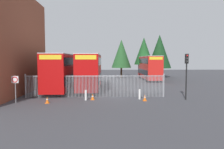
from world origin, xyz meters
TOP-DOWN VIEW (x-y plane):
  - ground_plane at (0.00, 8.00)m, footprint 100.00×100.00m
  - palisade_fence at (-1.78, 0.00)m, footprint 13.93×0.14m
  - double_decker_bus_near_gate at (-6.06, 4.91)m, footprint 2.54×10.81m
  - double_decker_bus_behind_fence_left at (-2.73, 5.68)m, footprint 2.54×10.81m
  - double_decker_bus_behind_fence_right at (7.30, 18.00)m, footprint 2.54×10.81m
  - bollard_near_left at (-2.58, -1.56)m, footprint 0.20×0.20m
  - bollard_center_front at (2.49, -1.18)m, footprint 0.20×0.20m
  - traffic_cone_by_gate at (-1.96, -1.35)m, footprint 0.34×0.34m
  - traffic_cone_mid_forecourt at (2.84, -1.99)m, footprint 0.34×0.34m
  - traffic_cone_near_kerb at (-5.77, -2.84)m, footprint 0.34×0.34m
  - speed_limit_sign_post at (-8.53, -2.67)m, footprint 0.60×0.14m
  - traffic_light_kerbside at (6.80, -1.54)m, footprint 0.28×0.33m
  - tree_tall_back at (7.17, 22.99)m, footprint 3.96×3.96m
  - tree_short_side at (2.42, 22.43)m, footprint 4.05×4.05m
  - tree_mid_row at (10.61, 23.51)m, footprint 4.95×4.95m

SIDE VIEW (x-z plane):
  - ground_plane at x=0.00m, z-range 0.00..0.00m
  - traffic_cone_by_gate at x=-1.96m, z-range -0.01..0.58m
  - traffic_cone_mid_forecourt at x=2.84m, z-range -0.01..0.58m
  - traffic_cone_near_kerb at x=-5.77m, z-range -0.01..0.58m
  - bollard_near_left at x=-2.58m, z-range 0.00..0.95m
  - bollard_center_front at x=2.49m, z-range 0.00..0.95m
  - palisade_fence at x=-1.78m, z-range 0.01..2.36m
  - speed_limit_sign_post at x=-8.53m, z-range 0.58..2.98m
  - double_decker_bus_near_gate at x=-6.06m, z-range 0.21..4.63m
  - double_decker_bus_behind_fence_left at x=-2.73m, z-range 0.21..4.63m
  - double_decker_bus_behind_fence_right at x=7.30m, z-range 0.21..4.63m
  - traffic_light_kerbside at x=6.80m, z-range 0.84..5.14m
  - tree_short_side at x=2.42m, z-range 1.05..8.97m
  - tree_mid_row at x=10.61m, z-range 1.00..10.08m
  - tree_tall_back at x=7.17m, z-range 1.37..9.80m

